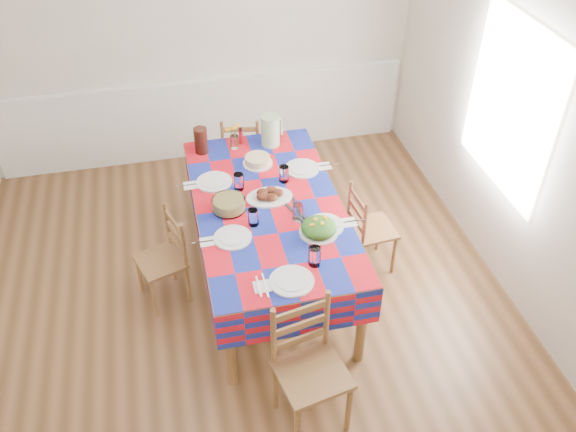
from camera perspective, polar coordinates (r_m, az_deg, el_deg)
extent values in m
cube|color=brown|center=(5.19, -4.08, -9.06)|extent=(4.50, 5.00, 0.04)
cube|color=beige|center=(6.49, -8.54, 16.04)|extent=(4.50, 0.04, 2.70)
cube|color=beige|center=(5.03, 21.70, 6.45)|extent=(0.04, 5.00, 2.70)
cube|color=white|center=(6.63, -8.12, 12.30)|extent=(4.41, 0.06, 0.04)
cube|color=white|center=(6.85, -7.80, 8.99)|extent=(4.41, 0.03, 0.90)
plane|color=white|center=(5.15, 20.06, 9.61)|extent=(0.00, 1.40, 1.40)
cylinder|color=brown|center=(4.43, -5.46, -12.13)|extent=(0.08, 0.08, 0.79)
cylinder|color=brown|center=(4.58, 6.91, -9.97)|extent=(0.08, 0.08, 0.79)
cylinder|color=brown|center=(5.88, -8.35, 2.76)|extent=(0.08, 0.08, 0.79)
cylinder|color=brown|center=(6.00, 0.98, 4.02)|extent=(0.08, 0.08, 0.79)
cube|color=brown|center=(4.89, -1.82, 0.82)|extent=(1.11, 2.11, 0.04)
cube|color=red|center=(4.87, -1.82, 1.04)|extent=(1.16, 2.16, 0.01)
cube|color=red|center=(4.93, -8.39, -1.46)|extent=(0.01, 2.16, 0.33)
cube|color=red|center=(5.09, 4.61, 0.41)|extent=(0.01, 2.16, 0.33)
cube|color=red|center=(4.22, 1.18, -9.64)|extent=(1.16, 0.01, 0.33)
cube|color=red|center=(5.84, -3.90, 6.06)|extent=(1.16, 0.01, 0.33)
cylinder|color=white|center=(4.21, 0.35, -6.12)|extent=(0.31, 0.31, 0.02)
cylinder|color=white|center=(4.20, 0.35, -6.00)|extent=(0.22, 0.22, 0.01)
cylinder|color=white|center=(4.30, 2.50, -3.78)|extent=(0.09, 0.09, 0.15)
cube|color=white|center=(4.18, -2.45, -6.61)|extent=(0.12, 0.12, 0.01)
cube|color=silver|center=(4.18, -2.77, -6.60)|extent=(0.01, 0.20, 0.00)
cube|color=silver|center=(4.18, -2.14, -6.50)|extent=(0.01, 0.23, 0.00)
cylinder|color=white|center=(4.56, -5.20, -2.03)|extent=(0.29, 0.29, 0.01)
cylinder|color=white|center=(4.56, -5.21, -1.92)|extent=(0.20, 0.20, 0.01)
cylinder|color=white|center=(4.64, -3.28, -0.12)|extent=(0.08, 0.08, 0.14)
cube|color=white|center=(4.56, -7.58, -2.41)|extent=(0.11, 0.11, 0.01)
cube|color=silver|center=(4.55, -7.85, -2.40)|extent=(0.18, 0.01, 0.00)
cube|color=silver|center=(4.55, -7.32, -2.32)|extent=(0.21, 0.01, 0.00)
cylinder|color=white|center=(5.14, -6.92, 3.19)|extent=(0.30, 0.30, 0.02)
cylinder|color=white|center=(5.13, -6.93, 3.29)|extent=(0.21, 0.21, 0.01)
cylinder|color=white|center=(5.01, -4.63, 3.21)|extent=(0.08, 0.08, 0.14)
cube|color=white|center=(5.13, -9.13, 2.84)|extent=(0.11, 0.11, 0.01)
cube|color=silver|center=(5.13, -9.38, 2.86)|extent=(0.19, 0.01, 0.00)
cube|color=silver|center=(5.13, -8.89, 2.93)|extent=(0.22, 0.01, 0.00)
cylinder|color=white|center=(4.66, 3.48, -0.89)|extent=(0.29, 0.29, 0.02)
cylinder|color=white|center=(4.65, 3.48, -0.79)|extent=(0.21, 0.21, 0.01)
cylinder|color=white|center=(4.68, 0.92, 0.36)|extent=(0.08, 0.08, 0.14)
cube|color=white|center=(4.71, 5.75, -0.59)|extent=(0.11, 0.11, 0.01)
cube|color=silver|center=(4.70, 5.50, -0.58)|extent=(0.18, 0.01, 0.00)
cube|color=silver|center=(4.71, 6.00, -0.51)|extent=(0.22, 0.01, 0.00)
cylinder|color=white|center=(5.26, 1.32, 4.46)|extent=(0.30, 0.30, 0.02)
cylinder|color=white|center=(5.26, 1.32, 4.56)|extent=(0.21, 0.21, 0.01)
cylinder|color=white|center=(5.09, -0.38, 3.96)|extent=(0.08, 0.08, 0.14)
cube|color=white|center=(5.31, 3.41, 4.68)|extent=(0.11, 0.11, 0.01)
cube|color=silver|center=(5.30, 3.19, 4.70)|extent=(0.19, 0.01, 0.00)
cube|color=silver|center=(5.31, 3.65, 4.76)|extent=(0.22, 0.01, 0.00)
ellipsoid|color=white|center=(4.93, -1.75, 1.75)|extent=(0.38, 0.27, 0.02)
ellipsoid|color=#321708|center=(4.92, -0.99, 2.20)|extent=(0.10, 0.08, 0.06)
ellipsoid|color=#321708|center=(4.95, -1.59, 2.45)|extent=(0.10, 0.08, 0.06)
ellipsoid|color=#321708|center=(4.93, -2.40, 2.25)|extent=(0.10, 0.08, 0.06)
ellipsoid|color=#321708|center=(4.88, -2.40, 1.85)|extent=(0.10, 0.08, 0.06)
ellipsoid|color=#321708|center=(4.87, -1.57, 1.76)|extent=(0.10, 0.08, 0.06)
cylinder|color=white|center=(4.60, 2.87, -1.52)|extent=(0.30, 0.30, 0.01)
ellipsoid|color=#184812|center=(4.57, 2.89, -1.08)|extent=(0.27, 0.27, 0.12)
cube|color=orange|center=(4.50, 2.28, -0.85)|extent=(0.03, 0.02, 0.01)
cube|color=orange|center=(4.55, 2.58, -0.31)|extent=(0.04, 0.04, 0.01)
cube|color=orange|center=(4.51, 3.25, -0.70)|extent=(0.03, 0.04, 0.01)
cube|color=orange|center=(4.57, 3.54, -0.17)|extent=(0.04, 0.04, 0.01)
cylinder|color=white|center=(4.82, -5.57, 1.10)|extent=(0.27, 0.27, 0.10)
cylinder|color=tan|center=(4.82, -5.57, 1.10)|extent=(0.24, 0.24, 0.08)
cylinder|color=white|center=(5.34, -2.85, 4.95)|extent=(0.26, 0.26, 0.01)
cylinder|color=#D8BA83|center=(5.32, -2.86, 5.28)|extent=(0.22, 0.22, 0.06)
cube|color=black|center=(4.81, 0.31, 0.63)|extent=(0.15, 0.35, 0.01)
cube|color=black|center=(4.84, 0.95, 0.90)|extent=(0.07, 0.37, 0.01)
cylinder|color=white|center=(5.54, -5.03, 6.93)|extent=(0.07, 0.07, 0.13)
cylinder|color=#256A23|center=(5.52, -5.28, 7.31)|extent=(0.01, 0.01, 0.18)
ellipsoid|color=orange|center=(5.47, -5.66, 8.07)|extent=(0.06, 0.06, 0.02)
cylinder|color=#256A23|center=(5.53, -4.92, 7.41)|extent=(0.01, 0.01, 0.18)
ellipsoid|color=orange|center=(5.49, -4.76, 8.47)|extent=(0.06, 0.06, 0.02)
cylinder|color=#256A23|center=(5.50, -5.04, 7.25)|extent=(0.01, 0.01, 0.18)
ellipsoid|color=orange|center=(5.42, -5.07, 8.22)|extent=(0.06, 0.06, 0.02)
cylinder|color=#B80E1A|center=(5.59, -4.43, 7.51)|extent=(0.04, 0.04, 0.16)
cylinder|color=#A1C98E|center=(5.53, -1.67, 8.01)|extent=(0.17, 0.17, 0.29)
cylinder|color=black|center=(5.49, -8.15, 7.01)|extent=(0.12, 0.12, 0.24)
cube|color=white|center=(4.12, 1.06, -7.39)|extent=(0.08, 0.03, 0.02)
cylinder|color=brown|center=(4.22, 0.85, -19.32)|extent=(0.04, 0.04, 0.48)
cylinder|color=brown|center=(4.33, 5.69, -17.47)|extent=(0.04, 0.04, 0.48)
cylinder|color=brown|center=(4.41, -1.20, -15.66)|extent=(0.04, 0.04, 0.48)
cylinder|color=brown|center=(4.51, 3.42, -14.01)|extent=(0.04, 0.04, 0.48)
cube|color=brown|center=(4.15, 2.28, -14.58)|extent=(0.52, 0.51, 0.03)
cylinder|color=brown|center=(4.01, -1.36, -11.35)|extent=(0.04, 0.04, 0.53)
cylinder|color=brown|center=(4.12, 3.62, -9.66)|extent=(0.04, 0.04, 0.53)
cube|color=brown|center=(4.14, 1.15, -11.46)|extent=(0.38, 0.10, 0.05)
cube|color=brown|center=(4.04, 1.18, -10.21)|extent=(0.38, 0.10, 0.05)
cube|color=brown|center=(3.93, 1.20, -8.89)|extent=(0.38, 0.10, 0.05)
cylinder|color=brown|center=(6.50, -2.72, 5.07)|extent=(0.03, 0.03, 0.43)
cylinder|color=brown|center=(6.51, -5.73, 4.97)|extent=(0.03, 0.03, 0.43)
cylinder|color=brown|center=(6.23, -2.69, 3.42)|extent=(0.03, 0.03, 0.43)
cylinder|color=brown|center=(6.25, -5.82, 3.32)|extent=(0.03, 0.03, 0.43)
cube|color=brown|center=(6.24, -4.34, 5.92)|extent=(0.46, 0.44, 0.03)
cylinder|color=brown|center=(5.98, -2.82, 6.87)|extent=(0.03, 0.03, 0.47)
cylinder|color=brown|center=(5.99, -6.10, 6.76)|extent=(0.03, 0.03, 0.47)
cube|color=brown|center=(6.03, -4.41, 6.06)|extent=(0.34, 0.08, 0.05)
cube|color=brown|center=(5.97, -4.47, 7.05)|extent=(0.34, 0.08, 0.05)
cube|color=brown|center=(5.90, -4.53, 8.06)|extent=(0.34, 0.08, 0.05)
cylinder|color=brown|center=(5.33, -13.70, -5.40)|extent=(0.03, 0.03, 0.40)
cylinder|color=brown|center=(5.11, -12.40, -7.56)|extent=(0.03, 0.03, 0.40)
cylinder|color=brown|center=(5.39, -10.74, -4.27)|extent=(0.03, 0.03, 0.40)
cylinder|color=brown|center=(5.17, -9.32, -6.34)|extent=(0.03, 0.03, 0.40)
cube|color=brown|center=(5.10, -11.85, -4.17)|extent=(0.46, 0.47, 0.03)
cylinder|color=brown|center=(5.12, -11.20, -0.79)|extent=(0.03, 0.03, 0.44)
cylinder|color=brown|center=(4.89, -9.73, -2.83)|extent=(0.03, 0.03, 0.44)
cube|color=brown|center=(5.06, -10.37, -2.55)|extent=(0.12, 0.31, 0.04)
cube|color=brown|center=(4.98, -10.52, -1.55)|extent=(0.12, 0.31, 0.04)
cube|color=brown|center=(4.91, -10.67, -0.53)|extent=(0.12, 0.31, 0.04)
cylinder|color=brown|center=(5.44, 9.87, -3.66)|extent=(0.03, 0.03, 0.40)
cylinder|color=brown|center=(5.65, 8.47, -1.56)|extent=(0.03, 0.03, 0.40)
cylinder|color=brown|center=(5.33, 6.91, -4.36)|extent=(0.03, 0.03, 0.40)
cylinder|color=brown|center=(5.54, 5.60, -2.19)|extent=(0.03, 0.03, 0.40)
cube|color=brown|center=(5.34, 7.91, -1.20)|extent=(0.39, 0.41, 0.03)
cylinder|color=brown|center=(5.04, 7.18, -0.86)|extent=(0.03, 0.03, 0.45)
cylinder|color=brown|center=(5.27, 5.80, 1.28)|extent=(0.03, 0.03, 0.45)
cube|color=brown|center=(5.21, 6.41, -0.53)|extent=(0.05, 0.32, 0.04)
cube|color=brown|center=(5.14, 6.50, 0.47)|extent=(0.05, 0.32, 0.04)
cube|color=brown|center=(5.07, 6.59, 1.50)|extent=(0.05, 0.32, 0.04)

